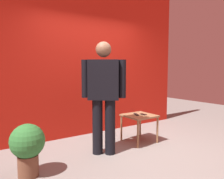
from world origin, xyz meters
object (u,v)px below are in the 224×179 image
tv_remote (136,114)px  potted_plant (28,146)px  standing_person (104,92)px  cell_phone (143,114)px  side_table (139,119)px

tv_remote → potted_plant: size_ratio=0.25×
standing_person → cell_phone: size_ratio=12.57×
potted_plant → side_table: bearing=6.0°
side_table → potted_plant: (-2.08, -0.22, -0.04)m
standing_person → potted_plant: (-1.21, -0.10, -0.61)m
standing_person → potted_plant: size_ratio=2.64×
standing_person → potted_plant: bearing=-175.2°
tv_remote → potted_plant: 2.05m
standing_person → side_table: bearing=7.8°
side_table → cell_phone: size_ratio=3.76×
standing_person → cell_phone: standing_person is taller
potted_plant → tv_remote: bearing=6.9°
side_table → potted_plant: size_ratio=0.79×
cell_phone → potted_plant: (-2.16, -0.19, -0.12)m
potted_plant → cell_phone: bearing=5.1°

